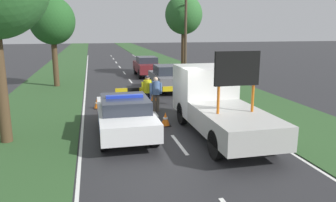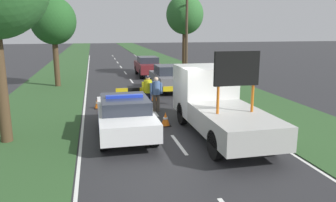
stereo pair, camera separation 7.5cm
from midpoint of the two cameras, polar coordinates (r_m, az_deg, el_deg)
ground_plane at (r=12.24m, az=0.64°, el=-6.10°), size 160.00×160.00×0.00m
lane_markings at (r=23.07m, az=-6.05°, el=2.71°), size 6.70×55.30×0.01m
grass_verge_left at (r=31.63m, az=-18.19°, el=4.83°), size 4.37×120.00×0.03m
grass_verge_right at (r=32.59m, az=1.83°, el=5.66°), size 4.37×120.00×0.03m
police_car at (r=12.29m, az=-7.72°, el=-2.32°), size 1.93×4.92×1.55m
work_truck at (r=12.58m, az=8.00°, el=-0.13°), size 2.11×6.14×3.21m
road_barrier at (r=16.51m, az=-3.12°, el=1.82°), size 3.56×0.08×1.02m
police_officer at (r=16.03m, az=-3.72°, el=2.03°), size 0.60×0.38×1.67m
pedestrian_civilian at (r=15.60m, az=-2.27°, el=1.70°), size 0.60×0.38×1.67m
traffic_cone_near_police at (r=18.03m, az=-2.63°, el=0.83°), size 0.37×0.37×0.52m
traffic_cone_centre_front at (r=15.35m, az=-7.49°, el=-1.18°), size 0.44×0.44×0.61m
traffic_cone_near_truck at (r=16.67m, az=-12.38°, el=-0.45°), size 0.36×0.36×0.51m
traffic_cone_behind_barrier at (r=13.40m, az=-0.62°, el=-3.17°), size 0.41×0.41×0.58m
queued_car_suv_grey at (r=21.00m, az=-0.02°, el=4.07°), size 1.92×4.13×1.62m
queued_car_wagon_maroon at (r=27.49m, az=-3.82°, el=6.12°), size 1.74×4.38×1.63m
roadside_tree_near_left at (r=27.96m, az=2.67°, el=14.70°), size 3.07×3.07×6.64m
roadside_tree_mid_left at (r=23.54m, az=-19.61°, el=12.94°), size 2.98×2.98×5.98m
utility_pole at (r=26.15m, az=3.00°, el=11.71°), size 1.20×0.20×6.85m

